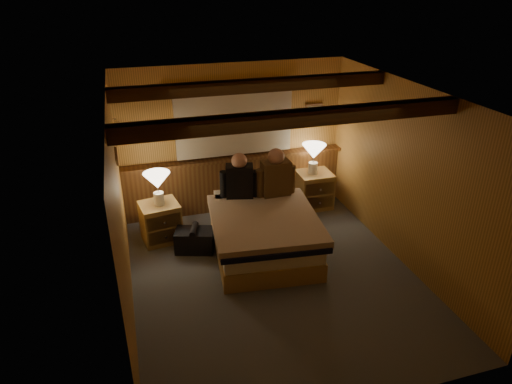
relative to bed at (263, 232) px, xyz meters
name	(u,v)px	position (x,y,z in m)	size (l,w,h in m)	color
floor	(274,276)	(-0.04, -0.61, -0.32)	(4.20, 4.20, 0.00)	#4A4F58
ceiling	(278,95)	(-0.04, -0.61, 2.08)	(4.20, 4.20, 0.00)	tan
wall_back	(234,139)	(-0.04, 1.49, 0.88)	(3.60, 3.60, 0.00)	gold
wall_left	(121,215)	(-1.84, -0.61, 0.88)	(4.20, 4.20, 0.00)	gold
wall_right	(407,177)	(1.76, -0.61, 0.88)	(4.20, 4.20, 0.00)	gold
wall_front	(360,304)	(-0.04, -2.71, 0.88)	(3.60, 3.60, 0.00)	gold
wainscot	(235,182)	(-0.04, 1.42, 0.16)	(3.60, 0.23, 0.94)	brown
curtain_window	(234,121)	(-0.04, 1.42, 1.20)	(2.18, 0.09, 1.11)	#432910
ceiling_beams	(273,100)	(-0.04, -0.46, 1.99)	(3.60, 1.65, 0.16)	#432910
coat_rail	(119,130)	(-1.76, 0.96, 1.35)	(0.05, 0.55, 0.24)	silver
framed_print	(314,112)	(1.31, 1.46, 1.23)	(0.30, 0.04, 0.25)	#A17550
bed	(263,232)	(0.00, 0.00, 0.00)	(1.59, 1.95, 0.62)	tan
nightstand_left	(161,222)	(-1.35, 0.74, -0.03)	(0.61, 0.56, 0.59)	tan
nightstand_right	(314,190)	(1.24, 1.11, -0.02)	(0.56, 0.51, 0.61)	tan
lamp_left	(157,182)	(-1.34, 0.73, 0.62)	(0.38, 0.38, 0.49)	white
lamp_right	(314,153)	(1.20, 1.11, 0.64)	(0.39, 0.39, 0.51)	white
person_left	(239,179)	(-0.17, 0.61, 0.58)	(0.56, 0.31, 0.70)	black
person_right	(276,176)	(0.35, 0.53, 0.59)	(0.61, 0.25, 0.74)	#523B20
duffel_bag	(195,240)	(-0.92, 0.31, -0.15)	(0.61, 0.47, 0.39)	black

